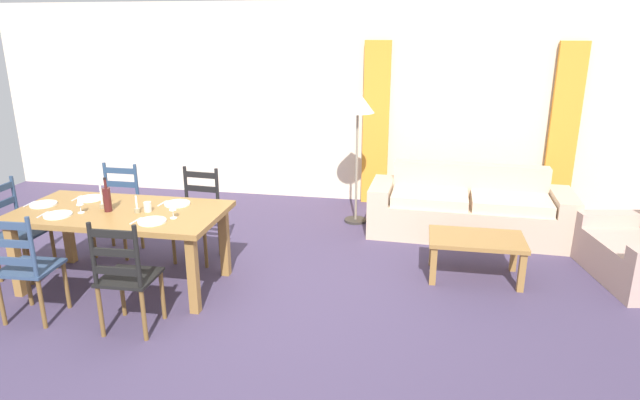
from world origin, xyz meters
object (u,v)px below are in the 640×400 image
(dining_chair_near_right, at_px, (126,277))
(dining_chair_far_right, at_px, (198,215))
(wine_glass_near_right, at_px, (172,206))
(coffee_cup_primary, at_px, (148,207))
(dining_table, at_px, (121,219))
(dining_chair_head_west, at_px, (17,229))
(wine_bottle, at_px, (107,199))
(dining_chair_far_left, at_px, (118,210))
(couch, at_px, (468,210))
(coffee_table, at_px, (476,244))
(standing_lamp, at_px, (358,110))
(dining_chair_near_left, at_px, (25,267))
(wine_glass_near_left, at_px, (80,201))

(dining_chair_near_right, height_order, dining_chair_far_right, same)
(wine_glass_near_right, bearing_deg, coffee_cup_primary, 156.83)
(dining_table, distance_m, dining_chair_head_west, 1.14)
(wine_bottle, bearing_deg, dining_chair_near_right, -52.70)
(dining_chair_far_left, distance_m, wine_bottle, 0.97)
(dining_chair_head_west, distance_m, couch, 4.82)
(dining_chair_far_left, distance_m, couch, 3.96)
(coffee_table, bearing_deg, dining_chair_far_left, -179.60)
(dining_chair_far_left, xyz_separation_m, standing_lamp, (2.40, 1.43, 0.93))
(dining_table, bearing_deg, coffee_cup_primary, 1.62)
(couch, bearing_deg, coffee_table, -90.62)
(dining_chair_far_left, relative_size, coffee_table, 1.07)
(dining_chair_far_left, distance_m, coffee_cup_primary, 1.11)
(dining_table, height_order, dining_chair_near_left, dining_chair_near_left)
(dining_table, height_order, dining_chair_near_right, dining_chair_near_right)
(dining_chair_far_right, relative_size, wine_bottle, 3.04)
(coffee_table, bearing_deg, dining_chair_head_west, -170.16)
(dining_chair_far_left, distance_m, coffee_table, 3.75)
(dining_chair_far_left, bearing_deg, dining_chair_near_left, -88.30)
(dining_table, distance_m, dining_chair_near_right, 0.91)
(dining_chair_near_right, xyz_separation_m, couch, (2.81, 2.75, -0.19))
(wine_glass_near_left, distance_m, wine_glass_near_right, 0.88)
(dining_chair_near_left, xyz_separation_m, standing_lamp, (2.36, 2.92, 0.93))
(dining_chair_near_left, xyz_separation_m, wine_bottle, (0.36, 0.69, 0.39))
(standing_lamp, bearing_deg, coffee_cup_primary, -127.20)
(dining_chair_head_west, bearing_deg, coffee_table, 9.84)
(coffee_table, bearing_deg, couch, 89.38)
(dining_chair_head_west, distance_m, coffee_table, 4.45)
(coffee_cup_primary, bearing_deg, wine_bottle, -170.82)
(wine_glass_near_right, xyz_separation_m, standing_lamp, (1.34, 2.30, 0.55))
(dining_chair_near_right, bearing_deg, dining_chair_near_left, 179.09)
(wine_bottle, bearing_deg, standing_lamp, 47.99)
(dining_chair_far_right, bearing_deg, wine_bottle, -122.85)
(coffee_table, bearing_deg, dining_chair_near_left, -157.72)
(coffee_cup_primary, distance_m, couch, 3.62)
(dining_chair_far_left, height_order, wine_bottle, wine_bottle)
(dining_chair_far_left, bearing_deg, dining_chair_near_right, -57.91)
(dining_chair_near_left, relative_size, wine_bottle, 3.04)
(dining_table, relative_size, dining_chair_far_left, 1.98)
(wine_glass_near_right, xyz_separation_m, couch, (2.69, 2.11, -0.57))
(dining_chair_far_left, bearing_deg, dining_chair_far_right, -0.35)
(standing_lamp, bearing_deg, wine_bottle, -132.01)
(dining_table, relative_size, couch, 0.82)
(dining_chair_far_left, xyz_separation_m, couch, (3.76, 1.24, -0.19))
(dining_chair_near_right, xyz_separation_m, standing_lamp, (1.46, 2.93, 0.93))
(wine_glass_near_left, distance_m, coffee_cup_primary, 0.60)
(wine_glass_near_right, bearing_deg, dining_chair_far_left, 140.88)
(dining_chair_near_left, distance_m, couch, 4.61)
(dining_chair_far_left, xyz_separation_m, wine_glass_near_left, (0.19, -0.88, 0.38))
(dining_table, bearing_deg, dining_chair_head_west, 179.44)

